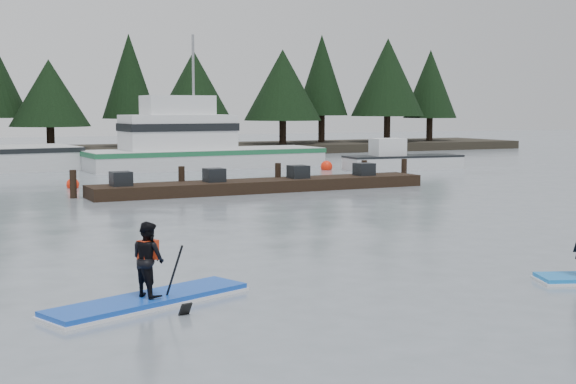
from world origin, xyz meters
name	(u,v)px	position (x,y,z in m)	size (l,w,h in m)	color
ground	(428,284)	(0.00, 0.00, 0.00)	(160.00, 160.00, 0.00)	slate
far_shore	(56,152)	(0.00, 42.00, 0.30)	(70.00, 8.00, 0.60)	#2D281E
treeline	(57,157)	(0.00, 42.00, 0.00)	(60.00, 4.00, 8.00)	black
fishing_boat_medium	(199,158)	(5.35, 28.82, 0.54)	(12.92, 4.34, 7.82)	silver
skiff	(403,162)	(14.67, 23.36, 0.36)	(6.16, 1.85, 0.72)	silver
floating_dock	(263,185)	(3.69, 16.19, 0.22)	(13.32, 1.78, 0.44)	black
buoy_b	(73,188)	(-2.71, 20.51, 0.00)	(0.51, 0.51, 0.51)	#FF280C
buoy_c	(326,170)	(10.85, 24.67, 0.00)	(0.61, 0.61, 0.61)	#FF280C
paddleboard_solo	(149,281)	(-4.97, 0.63, 0.39)	(3.61, 2.08, 1.81)	blue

